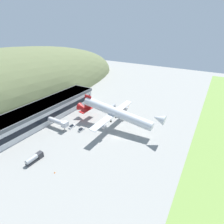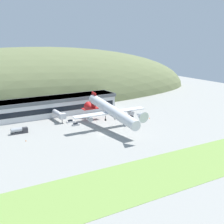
{
  "view_description": "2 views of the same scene",
  "coord_description": "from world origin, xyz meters",
  "px_view_note": "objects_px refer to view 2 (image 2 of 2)",
  "views": [
    {
      "loc": [
        -66.22,
        -37.12,
        53.17
      ],
      "look_at": [
        7.32,
        7.01,
        9.83
      ],
      "focal_mm": 28.0,
      "sensor_mm": 36.0,
      "label": 1
    },
    {
      "loc": [
        -68.97,
        -124.35,
        46.5
      ],
      "look_at": [
        9.05,
        5.76,
        8.58
      ],
      "focal_mm": 50.0,
      "sensor_mm": 36.0,
      "label": 2
    }
  ],
  "objects_px": {
    "service_car_0": "(71,121)",
    "service_car_1": "(76,124)",
    "traffic_cone_0": "(149,118)",
    "traffic_cone_1": "(26,141)",
    "fuel_truck": "(127,115)",
    "cargo_airplane": "(111,111)",
    "jetway_0": "(59,114)",
    "box_truck": "(19,131)",
    "terminal_building": "(50,105)"
  },
  "relations": [
    {
      "from": "traffic_cone_0",
      "to": "traffic_cone_1",
      "type": "relative_size",
      "value": 1.0
    },
    {
      "from": "cargo_airplane",
      "to": "traffic_cone_1",
      "type": "height_order",
      "value": "cargo_airplane"
    },
    {
      "from": "terminal_building",
      "to": "box_truck",
      "type": "distance_m",
      "value": 36.26
    },
    {
      "from": "cargo_airplane",
      "to": "terminal_building",
      "type": "bearing_deg",
      "value": 112.64
    },
    {
      "from": "jetway_0",
      "to": "fuel_truck",
      "type": "relative_size",
      "value": 1.7
    },
    {
      "from": "traffic_cone_1",
      "to": "fuel_truck",
      "type": "bearing_deg",
      "value": 9.76
    },
    {
      "from": "jetway_0",
      "to": "terminal_building",
      "type": "bearing_deg",
      "value": 88.94
    },
    {
      "from": "cargo_airplane",
      "to": "traffic_cone_1",
      "type": "xyz_separation_m",
      "value": [
        -42.74,
        3.02,
        -8.92
      ]
    },
    {
      "from": "box_truck",
      "to": "fuel_truck",
      "type": "bearing_deg",
      "value": -1.86
    },
    {
      "from": "terminal_building",
      "to": "cargo_airplane",
      "type": "xyz_separation_m",
      "value": [
        17.23,
        -41.32,
        3.25
      ]
    },
    {
      "from": "cargo_airplane",
      "to": "service_car_0",
      "type": "height_order",
      "value": "cargo_airplane"
    },
    {
      "from": "fuel_truck",
      "to": "traffic_cone_0",
      "type": "bearing_deg",
      "value": -40.96
    },
    {
      "from": "jetway_0",
      "to": "box_truck",
      "type": "xyz_separation_m",
      "value": [
        -24.82,
        -10.82,
        -2.53
      ]
    },
    {
      "from": "cargo_airplane",
      "to": "traffic_cone_0",
      "type": "height_order",
      "value": "cargo_airplane"
    },
    {
      "from": "service_car_1",
      "to": "box_truck",
      "type": "bearing_deg",
      "value": 177.21
    },
    {
      "from": "cargo_airplane",
      "to": "fuel_truck",
      "type": "distance_m",
      "value": 24.23
    },
    {
      "from": "terminal_building",
      "to": "service_car_1",
      "type": "xyz_separation_m",
      "value": [
        3.91,
        -27.2,
        -5.35
      ]
    },
    {
      "from": "service_car_1",
      "to": "traffic_cone_0",
      "type": "bearing_deg",
      "value": -12.21
    },
    {
      "from": "fuel_truck",
      "to": "traffic_cone_1",
      "type": "xyz_separation_m",
      "value": [
        -61.28,
        -10.54,
        -1.18
      ]
    },
    {
      "from": "cargo_airplane",
      "to": "box_truck",
      "type": "height_order",
      "value": "cargo_airplane"
    },
    {
      "from": "service_car_0",
      "to": "fuel_truck",
      "type": "bearing_deg",
      "value": -12.79
    },
    {
      "from": "service_car_1",
      "to": "fuel_truck",
      "type": "xyz_separation_m",
      "value": [
        31.85,
        -0.56,
        0.86
      ]
    },
    {
      "from": "box_truck",
      "to": "traffic_cone_0",
      "type": "bearing_deg",
      "value": -8.39
    },
    {
      "from": "service_car_0",
      "to": "service_car_1",
      "type": "height_order",
      "value": "service_car_0"
    },
    {
      "from": "service_car_1",
      "to": "fuel_truck",
      "type": "bearing_deg",
      "value": -1.01
    },
    {
      "from": "service_car_0",
      "to": "traffic_cone_1",
      "type": "relative_size",
      "value": 7.49
    },
    {
      "from": "jetway_0",
      "to": "cargo_airplane",
      "type": "xyz_separation_m",
      "value": [
        17.51,
        -26.36,
        5.21
      ]
    },
    {
      "from": "fuel_truck",
      "to": "traffic_cone_1",
      "type": "relative_size",
      "value": 14.01
    },
    {
      "from": "service_car_1",
      "to": "box_truck",
      "type": "xyz_separation_m",
      "value": [
        -29.01,
        1.41,
        0.86
      ]
    },
    {
      "from": "terminal_building",
      "to": "jetway_0",
      "type": "distance_m",
      "value": 15.1
    },
    {
      "from": "terminal_building",
      "to": "jetway_0",
      "type": "bearing_deg",
      "value": -91.06
    },
    {
      "from": "terminal_building",
      "to": "service_car_0",
      "type": "relative_size",
      "value": 18.78
    },
    {
      "from": "jetway_0",
      "to": "box_truck",
      "type": "height_order",
      "value": "jetway_0"
    },
    {
      "from": "cargo_airplane",
      "to": "box_truck",
      "type": "xyz_separation_m",
      "value": [
        -42.33,
        15.54,
        -7.73
      ]
    },
    {
      "from": "terminal_building",
      "to": "fuel_truck",
      "type": "distance_m",
      "value": 45.5
    },
    {
      "from": "traffic_cone_1",
      "to": "box_truck",
      "type": "bearing_deg",
      "value": 88.11
    },
    {
      "from": "service_car_0",
      "to": "service_car_1",
      "type": "relative_size",
      "value": 1.14
    },
    {
      "from": "jetway_0",
      "to": "service_car_1",
      "type": "xyz_separation_m",
      "value": [
        4.19,
        -12.23,
        -3.39
      ]
    },
    {
      "from": "fuel_truck",
      "to": "traffic_cone_1",
      "type": "height_order",
      "value": "fuel_truck"
    },
    {
      "from": "service_car_0",
      "to": "cargo_airplane",
      "type": "bearing_deg",
      "value": -57.39
    },
    {
      "from": "box_truck",
      "to": "traffic_cone_0",
      "type": "relative_size",
      "value": 13.88
    },
    {
      "from": "service_car_1",
      "to": "traffic_cone_1",
      "type": "bearing_deg",
      "value": -159.33
    },
    {
      "from": "terminal_building",
      "to": "cargo_airplane",
      "type": "height_order",
      "value": "cargo_airplane"
    },
    {
      "from": "service_car_0",
      "to": "fuel_truck",
      "type": "distance_m",
      "value": 32.65
    },
    {
      "from": "service_car_1",
      "to": "fuel_truck",
      "type": "distance_m",
      "value": 31.87
    },
    {
      "from": "jetway_0",
      "to": "traffic_cone_0",
      "type": "distance_m",
      "value": 50.57
    },
    {
      "from": "service_car_0",
      "to": "fuel_truck",
      "type": "relative_size",
      "value": 0.53
    },
    {
      "from": "jetway_0",
      "to": "fuel_truck",
      "type": "height_order",
      "value": "jetway_0"
    },
    {
      "from": "jetway_0",
      "to": "service_car_0",
      "type": "distance_m",
      "value": 7.75
    },
    {
      "from": "traffic_cone_0",
      "to": "traffic_cone_1",
      "type": "bearing_deg",
      "value": -178.3
    }
  ]
}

